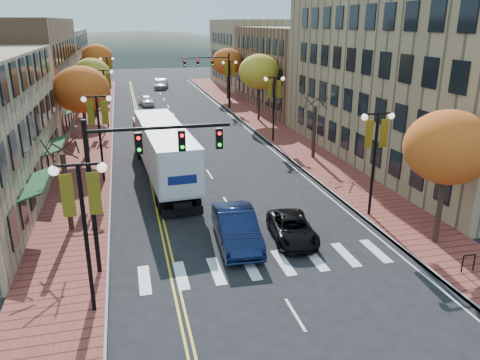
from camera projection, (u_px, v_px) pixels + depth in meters
ground at (279, 287)px, 19.85m from camera, size 200.00×200.00×0.00m
sidewalk_left at (93, 131)px, 47.59m from camera, size 4.00×85.00×0.15m
sidewalk_right at (262, 123)px, 51.74m from camera, size 4.00×85.00×0.15m
building_left_mid at (7, 76)px, 47.22m from camera, size 12.00×24.00×11.00m
building_left_far at (43, 63)px, 70.42m from camera, size 12.00×26.00×9.50m
building_right_near at (441, 65)px, 36.38m from camera, size 15.00×28.00×15.00m
building_right_mid at (312, 67)px, 61.06m from camera, size 15.00×24.00×10.00m
building_right_far at (263, 53)px, 81.11m from camera, size 15.00×20.00×11.00m
tree_left_a at (67, 192)px, 24.40m from camera, size 0.28×0.28×4.20m
tree_left_b at (82, 90)px, 38.06m from camera, size 4.48×4.48×7.21m
tree_left_c at (92, 74)px, 52.88m from camera, size 4.16×4.16×6.69m
tree_left_d at (97, 58)px, 69.23m from camera, size 4.61×4.61×7.42m
tree_right_a at (448, 147)px, 22.13m from camera, size 4.16×4.16×6.69m
tree_right_b at (314, 132)px, 37.72m from camera, size 0.28×0.28×4.20m
tree_right_c at (259, 72)px, 51.39m from camera, size 4.48×4.48×7.21m
tree_right_d at (227, 62)px, 66.13m from camera, size 4.35×4.35×7.00m
lamp_left_a at (83, 210)px, 16.74m from camera, size 1.96×0.36×6.05m
lamp_left_b at (99, 122)px, 31.43m from camera, size 1.96×0.36×6.05m
lamp_left_c at (105, 87)px, 47.96m from camera, size 1.96×0.36×6.05m
lamp_left_d at (108, 70)px, 64.49m from camera, size 1.96×0.36×6.05m
lamp_right_a at (375, 144)px, 25.70m from camera, size 1.96×0.36×6.05m
lamp_right_b at (274, 96)px, 42.23m from camera, size 1.96×0.36×6.05m
lamp_right_c at (230, 75)px, 58.76m from camera, size 1.96×0.36×6.05m
traffic_mast_near at (136, 166)px, 19.75m from camera, size 6.10×0.35×7.00m
traffic_mast_far at (214, 70)px, 58.09m from camera, size 6.10×0.34×7.00m
semi_truck at (162, 146)px, 32.96m from camera, size 3.48×16.33×4.05m
navy_sedan at (236, 228)px, 23.47m from camera, size 2.20×5.52×1.79m
black_suv at (292, 228)px, 24.05m from camera, size 2.56×4.66×1.24m
car_far_white at (146, 100)px, 62.61m from camera, size 2.11×4.14×1.35m
car_far_silver at (160, 84)px, 78.00m from camera, size 2.57×5.25×1.47m
car_far_oncoming at (162, 84)px, 79.82m from camera, size 1.67×3.96×1.27m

